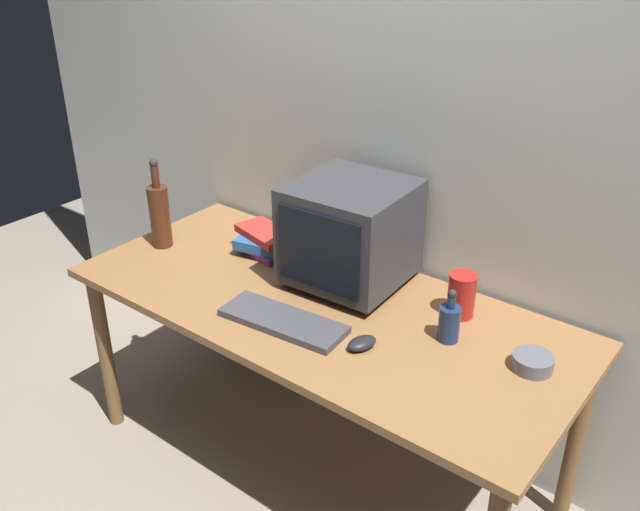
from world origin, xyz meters
The scene contains 11 objects.
ground_plane centered at (0.00, 0.00, 0.00)m, with size 6.00×6.00×0.00m, color gray.
back_wall centered at (0.00, 0.45, 1.25)m, with size 4.00×0.08×2.50m, color beige.
desk centered at (0.00, 0.00, 0.65)m, with size 1.77×0.78×0.73m.
crt_monitor centered at (-0.01, 0.18, 0.92)m, with size 0.40×0.41×0.37m.
keyboard centered at (-0.01, -0.18, 0.74)m, with size 0.42×0.15×0.02m, color #3F3F47.
computer_mouse centered at (0.26, -0.13, 0.75)m, with size 0.06×0.10×0.04m, color black.
bottle_tall centered at (-0.75, -0.04, 0.87)m, with size 0.08×0.08×0.36m.
bottle_short centered at (0.45, 0.07, 0.80)m, with size 0.07×0.07×0.18m.
book_stack centered at (-0.39, 0.16, 0.78)m, with size 0.26×0.19×0.10m.
cd_spindle centered at (0.71, 0.09, 0.75)m, with size 0.12×0.12×0.04m, color #595B66.
metal_canister centered at (0.41, 0.22, 0.81)m, with size 0.09×0.09×0.15m, color #A51E19.
Camera 1 is at (1.23, -1.58, 1.96)m, focal length 38.85 mm.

